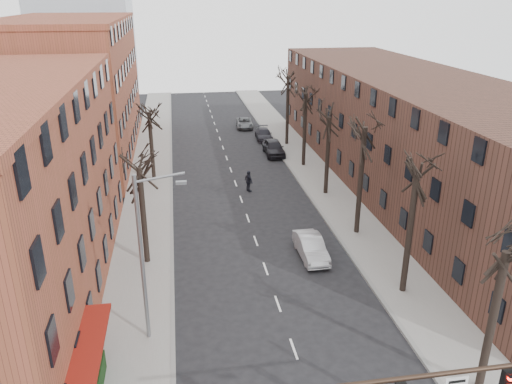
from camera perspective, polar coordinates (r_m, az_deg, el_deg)
name	(u,v)px	position (r m, az deg, el deg)	size (l,w,h in m)	color
sidewalk_left	(150,177)	(49.72, -11.98, 1.74)	(4.00, 90.00, 0.15)	gray
sidewalk_right	(310,168)	(51.35, 6.14, 2.73)	(4.00, 90.00, 0.15)	gray
building_left_far	(72,91)	(57.67, -20.29, 10.74)	(12.00, 28.00, 14.00)	brown
building_right	(410,130)	(48.26, 17.21, 6.76)	(12.00, 50.00, 10.00)	#472A21
tree_right_b	(402,292)	(31.68, 16.36, -10.91)	(5.20, 5.20, 10.80)	black
tree_right_c	(356,233)	(38.07, 11.38, -4.66)	(5.20, 5.20, 11.60)	black
tree_right_d	(325,194)	(44.97, 7.93, -0.24)	(5.20, 5.20, 10.00)	black
tree_right_e	(303,166)	(52.19, 5.43, 2.98)	(5.20, 5.20, 10.80)	black
tree_right_f	(287,145)	(59.60, 3.53, 5.41)	(5.20, 5.20, 11.60)	black
tree_left_a	(148,263)	(34.20, -12.27, -7.92)	(5.20, 5.20, 9.50)	black
tree_left_b	(154,181)	(48.79, -11.54, 1.29)	(5.20, 5.20, 9.50)	black
streetlight	(145,253)	(24.76, -12.59, -6.78)	(2.45, 0.22, 9.03)	slate
silver_sedan	(311,247)	(34.02, 6.29, -6.28)	(1.54, 4.43, 1.46)	#ADAFB4
parked_car_near	(274,147)	(55.45, 2.04, 5.11)	(1.99, 4.96, 1.69)	black
parked_car_mid	(264,134)	(61.55, 0.89, 6.62)	(1.87, 4.60, 1.33)	black
parked_car_far	(245,123)	(67.32, -1.32, 7.89)	(2.08, 4.52, 1.26)	#5B5F63
pedestrian_crossing	(249,181)	(44.79, -0.84, 1.23)	(1.15, 0.48, 1.96)	black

